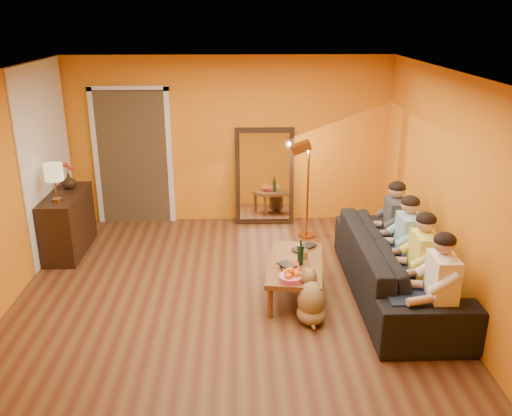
{
  "coord_description": "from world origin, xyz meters",
  "views": [
    {
      "loc": [
        0.16,
        -5.54,
        3.2
      ],
      "look_at": [
        0.35,
        0.5,
        1.0
      ],
      "focal_mm": 38.0,
      "sensor_mm": 36.0,
      "label": 1
    }
  ],
  "objects_px": {
    "coffee_table": "(295,278)",
    "person_mid_right": "(408,245)",
    "floor_lamp": "(308,191)",
    "table_lamp": "(55,183)",
    "person_far_left": "(441,290)",
    "laptop": "(307,249)",
    "tumbler": "(305,254)",
    "sofa": "(397,267)",
    "dog": "(311,296)",
    "sideboard": "(68,223)",
    "mirror_frame": "(265,176)",
    "person_far_right": "(395,228)",
    "vase": "(69,181)",
    "wine_bottle": "(301,252)",
    "person_mid_left": "(423,266)"
  },
  "relations": [
    {
      "from": "coffee_table",
      "to": "person_mid_right",
      "type": "bearing_deg",
      "value": 9.51
    },
    {
      "from": "floor_lamp",
      "to": "table_lamp",
      "type": "bearing_deg",
      "value": -169.85
    },
    {
      "from": "coffee_table",
      "to": "person_mid_right",
      "type": "distance_m",
      "value": 1.38
    },
    {
      "from": "person_far_left",
      "to": "laptop",
      "type": "height_order",
      "value": "person_far_left"
    },
    {
      "from": "person_far_left",
      "to": "tumbler",
      "type": "height_order",
      "value": "person_far_left"
    },
    {
      "from": "person_far_left",
      "to": "table_lamp",
      "type": "bearing_deg",
      "value": 154.18
    },
    {
      "from": "coffee_table",
      "to": "person_far_left",
      "type": "bearing_deg",
      "value": -30.78
    },
    {
      "from": "sofa",
      "to": "dog",
      "type": "xyz_separation_m",
      "value": [
        -1.08,
        -0.51,
        -0.09
      ]
    },
    {
      "from": "sideboard",
      "to": "person_mid_right",
      "type": "distance_m",
      "value": 4.57
    },
    {
      "from": "mirror_frame",
      "to": "person_far_left",
      "type": "distance_m",
      "value": 3.84
    },
    {
      "from": "sideboard",
      "to": "person_far_left",
      "type": "xyz_separation_m",
      "value": [
        4.37,
        -2.41,
        0.18
      ]
    },
    {
      "from": "table_lamp",
      "to": "person_far_right",
      "type": "distance_m",
      "value": 4.42
    },
    {
      "from": "table_lamp",
      "to": "coffee_table",
      "type": "distance_m",
      "value": 3.34
    },
    {
      "from": "coffee_table",
      "to": "dog",
      "type": "distance_m",
      "value": 0.59
    },
    {
      "from": "coffee_table",
      "to": "vase",
      "type": "height_order",
      "value": "vase"
    },
    {
      "from": "coffee_table",
      "to": "vase",
      "type": "bearing_deg",
      "value": 160.4
    },
    {
      "from": "mirror_frame",
      "to": "wine_bottle",
      "type": "bearing_deg",
      "value": -82.96
    },
    {
      "from": "sofa",
      "to": "wine_bottle",
      "type": "height_order",
      "value": "sofa"
    },
    {
      "from": "coffee_table",
      "to": "dog",
      "type": "xyz_separation_m",
      "value": [
        0.12,
        -0.58,
        0.08
      ]
    },
    {
      "from": "coffee_table",
      "to": "sofa",
      "type": "bearing_deg",
      "value": 4.87
    },
    {
      "from": "wine_bottle",
      "to": "vase",
      "type": "distance_m",
      "value": 3.53
    },
    {
      "from": "dog",
      "to": "tumbler",
      "type": "height_order",
      "value": "dog"
    },
    {
      "from": "person_far_left",
      "to": "wine_bottle",
      "type": "distance_m",
      "value": 1.63
    },
    {
      "from": "vase",
      "to": "mirror_frame",
      "type": "bearing_deg",
      "value": 16.57
    },
    {
      "from": "dog",
      "to": "person_mid_right",
      "type": "distance_m",
      "value": 1.39
    },
    {
      "from": "mirror_frame",
      "to": "vase",
      "type": "distance_m",
      "value": 2.92
    },
    {
      "from": "tumbler",
      "to": "mirror_frame",
      "type": "bearing_deg",
      "value": 99.25
    },
    {
      "from": "wine_bottle",
      "to": "coffee_table",
      "type": "bearing_deg",
      "value": 135.0
    },
    {
      "from": "mirror_frame",
      "to": "coffee_table",
      "type": "relative_size",
      "value": 1.25
    },
    {
      "from": "person_far_right",
      "to": "vase",
      "type": "xyz_separation_m",
      "value": [
        -4.37,
        1.01,
        0.35
      ]
    },
    {
      "from": "person_far_right",
      "to": "vase",
      "type": "bearing_deg",
      "value": 166.93
    },
    {
      "from": "sideboard",
      "to": "person_far_right",
      "type": "height_order",
      "value": "person_far_right"
    },
    {
      "from": "mirror_frame",
      "to": "vase",
      "type": "xyz_separation_m",
      "value": [
        -2.79,
        -0.83,
        0.2
      ]
    },
    {
      "from": "person_mid_left",
      "to": "laptop",
      "type": "distance_m",
      "value": 1.45
    },
    {
      "from": "coffee_table",
      "to": "laptop",
      "type": "distance_m",
      "value": 0.45
    },
    {
      "from": "person_far_right",
      "to": "laptop",
      "type": "xyz_separation_m",
      "value": [
        -1.14,
        -0.23,
        -0.18
      ]
    },
    {
      "from": "table_lamp",
      "to": "person_far_left",
      "type": "relative_size",
      "value": 0.42
    },
    {
      "from": "wine_bottle",
      "to": "tumbler",
      "type": "height_order",
      "value": "wine_bottle"
    },
    {
      "from": "table_lamp",
      "to": "sofa",
      "type": "distance_m",
      "value": 4.44
    },
    {
      "from": "person_far_right",
      "to": "table_lamp",
      "type": "bearing_deg",
      "value": 173.93
    },
    {
      "from": "person_mid_left",
      "to": "coffee_table",
      "type": "bearing_deg",
      "value": 158.67
    },
    {
      "from": "laptop",
      "to": "person_far_right",
      "type": "bearing_deg",
      "value": -27.88
    },
    {
      "from": "sideboard",
      "to": "person_mid_left",
      "type": "bearing_deg",
      "value": -23.11
    },
    {
      "from": "table_lamp",
      "to": "vase",
      "type": "xyz_separation_m",
      "value": [
        0.0,
        0.55,
        -0.15
      ]
    },
    {
      "from": "coffee_table",
      "to": "person_mid_left",
      "type": "bearing_deg",
      "value": -13.25
    },
    {
      "from": "person_far_right",
      "to": "laptop",
      "type": "relative_size",
      "value": 3.4
    },
    {
      "from": "table_lamp",
      "to": "wine_bottle",
      "type": "xyz_separation_m",
      "value": [
        3.1,
        -1.1,
        -0.53
      ]
    },
    {
      "from": "floor_lamp",
      "to": "dog",
      "type": "relative_size",
      "value": 2.45
    },
    {
      "from": "table_lamp",
      "to": "laptop",
      "type": "relative_size",
      "value": 1.42
    },
    {
      "from": "table_lamp",
      "to": "tumbler",
      "type": "relative_size",
      "value": 4.95
    }
  ]
}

